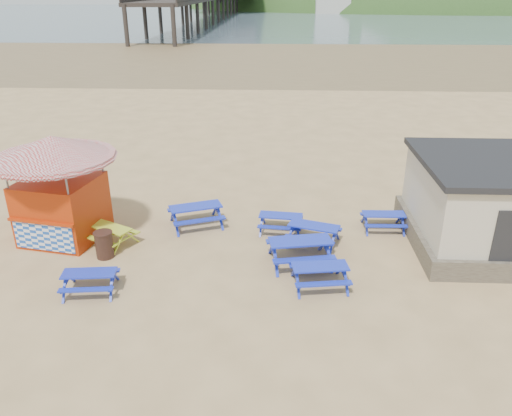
{
  "coord_description": "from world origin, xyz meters",
  "views": [
    {
      "loc": [
        1.98,
        -15.26,
        8.43
      ],
      "look_at": [
        1.22,
        1.5,
        1.0
      ],
      "focal_mm": 35.0,
      "sensor_mm": 36.0,
      "label": 1
    }
  ],
  "objects_px": {
    "picnic_table_blue_b": "(281,223)",
    "litter_bin": "(104,244)",
    "picnic_table_blue_a": "(196,216)",
    "picnic_table_yellow": "(110,235)",
    "ice_cream_kiosk": "(57,175)"
  },
  "relations": [
    {
      "from": "picnic_table_blue_a",
      "to": "picnic_table_yellow",
      "type": "relative_size",
      "value": 1.14
    },
    {
      "from": "picnic_table_blue_b",
      "to": "picnic_table_blue_a",
      "type": "bearing_deg",
      "value": 179.82
    },
    {
      "from": "picnic_table_blue_a",
      "to": "litter_bin",
      "type": "bearing_deg",
      "value": -157.64
    },
    {
      "from": "picnic_table_blue_b",
      "to": "litter_bin",
      "type": "distance_m",
      "value": 6.38
    },
    {
      "from": "picnic_table_blue_b",
      "to": "litter_bin",
      "type": "bearing_deg",
      "value": -153.38
    },
    {
      "from": "picnic_table_blue_a",
      "to": "litter_bin",
      "type": "distance_m",
      "value": 3.76
    },
    {
      "from": "ice_cream_kiosk",
      "to": "litter_bin",
      "type": "distance_m",
      "value": 3.06
    },
    {
      "from": "litter_bin",
      "to": "picnic_table_blue_a",
      "type": "bearing_deg",
      "value": 43.62
    },
    {
      "from": "picnic_table_blue_b",
      "to": "picnic_table_yellow",
      "type": "relative_size",
      "value": 0.82
    },
    {
      "from": "picnic_table_yellow",
      "to": "ice_cream_kiosk",
      "type": "height_order",
      "value": "ice_cream_kiosk"
    },
    {
      "from": "picnic_table_blue_a",
      "to": "picnic_table_blue_b",
      "type": "relative_size",
      "value": 1.39
    },
    {
      "from": "ice_cream_kiosk",
      "to": "picnic_table_yellow",
      "type": "bearing_deg",
      "value": -4.63
    },
    {
      "from": "picnic_table_blue_b",
      "to": "litter_bin",
      "type": "height_order",
      "value": "litter_bin"
    },
    {
      "from": "picnic_table_blue_a",
      "to": "picnic_table_yellow",
      "type": "xyz_separation_m",
      "value": [
        -2.82,
        -1.68,
        -0.06
      ]
    },
    {
      "from": "picnic_table_yellow",
      "to": "litter_bin",
      "type": "distance_m",
      "value": 0.93
    }
  ]
}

